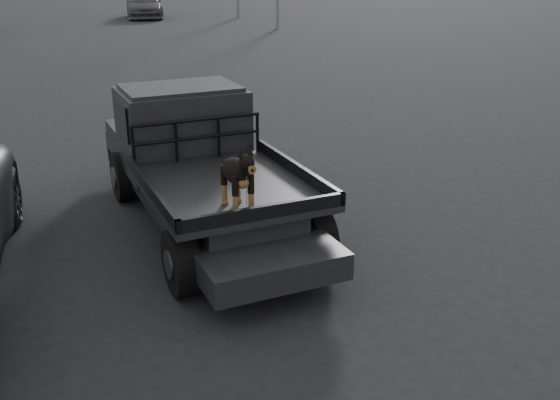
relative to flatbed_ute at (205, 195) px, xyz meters
name	(u,v)px	position (x,y,z in m)	size (l,w,h in m)	color
ground	(199,302)	(-0.73, -1.97, -0.46)	(120.00, 120.00, 0.00)	black
flatbed_ute	(205,195)	(0.00, 0.00, 0.00)	(2.00, 5.40, 0.92)	black
ute_cab	(182,116)	(0.00, 0.95, 0.90)	(1.72, 1.30, 0.88)	black
headache_rack	(198,140)	(0.00, 0.20, 0.74)	(1.80, 0.08, 0.55)	black
dog	(237,177)	(-0.16, -1.73, 0.83)	(0.32, 0.60, 0.74)	black
distant_car_b	(144,5)	(6.70, 32.79, 0.29)	(2.11, 5.20, 1.51)	#424247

